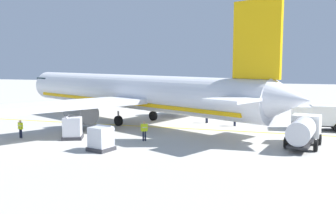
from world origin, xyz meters
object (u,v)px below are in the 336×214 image
cargo_container_mid (72,128)px  crew_supervisor (144,129)px  service_truck_baggage (327,116)px  cargo_container_near (270,107)px  crew_loader_left (235,117)px  airliner_foreground (131,93)px  cargo_container_far (101,139)px  crew_marshaller (207,114)px  service_truck_fuel (303,130)px  crew_loader_right (20,128)px

cargo_container_mid → crew_supervisor: bearing=-81.0°
service_truck_baggage → cargo_container_mid: size_ratio=3.03×
cargo_container_near → crew_loader_left: cargo_container_near is taller
airliner_foreground → cargo_container_mid: size_ratio=17.21×
cargo_container_far → crew_marshaller: (15.49, -5.29, 0.07)m
cargo_container_near → crew_marshaller: size_ratio=1.41×
cargo_container_far → crew_marshaller: 16.37m
service_truck_fuel → crew_loader_right: 24.42m
service_truck_fuel → crew_loader_right: service_truck_fuel is taller
crew_marshaller → crew_loader_right: crew_marshaller is taller
airliner_foreground → crew_supervisor: size_ratio=22.45×
crew_loader_right → cargo_container_mid: bearing=-78.3°
service_truck_fuel → service_truck_baggage: (8.77, -2.73, 0.06)m
service_truck_baggage → cargo_container_near: bearing=29.6°
cargo_container_far → crew_loader_left: size_ratio=1.23×
airliner_foreground → cargo_container_mid: airliner_foreground is taller
cargo_container_far → crew_loader_right: cargo_container_far is taller
service_truck_fuel → service_truck_baggage: bearing=-17.3°
service_truck_baggage → crew_loader_left: (-0.18, 9.15, -0.47)m
cargo_container_far → crew_supervisor: size_ratio=1.20×
service_truck_fuel → cargo_container_near: service_truck_fuel is taller
service_truck_fuel → crew_marshaller: (9.74, 9.69, -0.39)m
service_truck_fuel → crew_supervisor: 13.12m
airliner_foreground → crew_loader_right: airliner_foreground is taller
cargo_container_far → crew_loader_right: (2.31, 9.19, 0.02)m
airliner_foreground → crew_supervisor: (-9.28, -5.04, -2.37)m
crew_marshaller → service_truck_baggage: bearing=-94.5°
crew_marshaller → airliner_foreground: bearing=102.8°
service_truck_baggage → cargo_container_far: (-14.52, 17.71, -0.52)m
crew_loader_left → crew_supervisor: bearing=146.6°
airliner_foreground → crew_marshaller: (1.90, -8.40, -2.38)m
crew_loader_right → crew_marshaller: bearing=-47.7°
service_truck_baggage → cargo_container_far: service_truck_baggage is taller
cargo_container_near → cargo_container_mid: cargo_container_mid is taller
cargo_container_near → crew_loader_right: (-22.36, 21.13, -0.03)m
service_truck_fuel → crew_loader_left: 10.73m
cargo_container_mid → crew_supervisor: 6.53m
service_truck_fuel → service_truck_baggage: service_truck_baggage is taller
service_truck_baggage → crew_marshaller: service_truck_baggage is taller
airliner_foreground → crew_marshaller: size_ratio=22.70×
airliner_foreground → crew_loader_left: 11.93m
service_truck_fuel → cargo_container_near: size_ratio=2.48×
crew_loader_left → crew_loader_right: crew_loader_left is taller
cargo_container_far → crew_loader_left: (14.34, -8.56, 0.05)m
service_truck_baggage → cargo_container_near: (10.16, 5.77, -0.47)m
airliner_foreground → service_truck_fuel: airliner_foreground is taller
service_truck_baggage → crew_loader_right: service_truck_baggage is taller
service_truck_baggage → crew_loader_right: bearing=114.4°
cargo_container_mid → cargo_container_far: 5.58m
cargo_container_mid → crew_supervisor: (1.02, -6.45, 0.03)m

